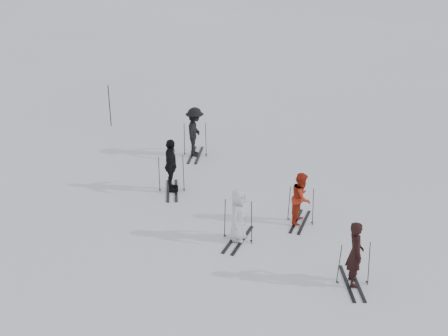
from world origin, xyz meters
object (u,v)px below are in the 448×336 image
object	(u,v)px
skier_uphill_far	(195,132)
skier_near_dark	(355,254)
piste_marker	(110,106)
skier_red	(301,199)
skier_grey	(238,216)
skier_uphill_left	(171,166)

from	to	relation	value
skier_uphill_far	skier_near_dark	bearing A→B (deg)	-147.19
skier_near_dark	piste_marker	distance (m)	14.56
skier_near_dark	skier_red	world-z (taller)	skier_near_dark
skier_near_dark	skier_red	size ratio (longest dim) A/B	1.08
piste_marker	skier_red	bearing A→B (deg)	-60.73
skier_grey	piste_marker	world-z (taller)	piste_marker
skier_near_dark	skier_grey	world-z (taller)	skier_near_dark
skier_near_dark	skier_uphill_far	world-z (taller)	skier_uphill_far
skier_uphill_far	piste_marker	xyz separation A→B (m)	(-3.23, 4.19, -0.02)
skier_grey	skier_uphill_far	world-z (taller)	skier_uphill_far
skier_uphill_far	piste_marker	bearing A→B (deg)	53.79
skier_grey	skier_uphill_far	bearing A→B (deg)	34.26
skier_near_dark	piste_marker	size ratio (longest dim) A/B	0.91
skier_red	piste_marker	bearing A→B (deg)	58.81
skier_near_dark	skier_uphill_left	size ratio (longest dim) A/B	0.94
skier_uphill_left	skier_uphill_far	bearing A→B (deg)	-15.97
skier_grey	piste_marker	size ratio (longest dim) A/B	0.82
skier_near_dark	skier_grey	bearing A→B (deg)	51.18
skier_red	skier_uphill_left	world-z (taller)	skier_uphill_left
skier_grey	piste_marker	distance (m)	11.32
skier_red	skier_near_dark	bearing A→B (deg)	-144.70
skier_grey	piste_marker	xyz separation A→B (m)	(-3.60, 10.73, 0.17)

